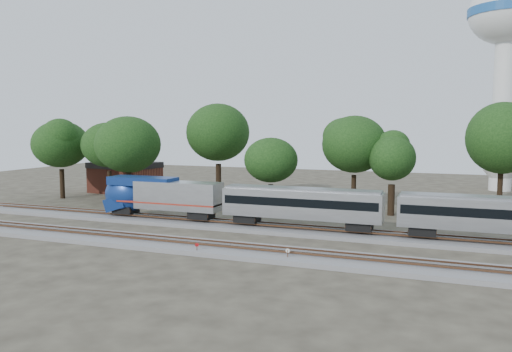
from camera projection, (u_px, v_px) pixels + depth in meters
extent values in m
plane|color=#383328|center=(209.00, 239.00, 48.99)|extent=(160.00, 160.00, 0.00)
cube|color=slate|center=(233.00, 225.00, 54.55)|extent=(160.00, 5.00, 0.40)
cube|color=brown|center=(231.00, 222.00, 53.84)|extent=(160.00, 0.08, 0.15)
cube|color=brown|center=(236.00, 220.00, 55.17)|extent=(160.00, 0.08, 0.15)
cube|color=slate|center=(190.00, 246.00, 45.25)|extent=(160.00, 5.00, 0.40)
cube|color=brown|center=(186.00, 243.00, 44.53)|extent=(160.00, 0.08, 0.15)
cube|color=brown|center=(193.00, 239.00, 45.87)|extent=(160.00, 0.08, 0.15)
cube|color=silver|center=(178.00, 195.00, 56.65)|extent=(10.14, 2.87, 3.16)
ellipsoid|color=navy|center=(125.00, 194.00, 59.24)|extent=(5.17, 2.98, 4.40)
cube|color=navy|center=(143.00, 181.00, 58.16)|extent=(8.13, 2.81, 0.96)
cube|color=black|center=(128.00, 187.00, 58.98)|extent=(0.43, 2.20, 1.25)
cube|color=maroon|center=(170.00, 202.00, 57.14)|extent=(12.44, 2.91, 0.17)
cube|color=black|center=(126.00, 209.00, 59.37)|extent=(2.49, 2.10, 0.86)
cube|color=black|center=(201.00, 215.00, 55.83)|extent=(2.49, 2.10, 0.86)
cube|color=silver|center=(301.00, 204.00, 51.56)|extent=(16.64, 2.87, 2.87)
cube|color=black|center=(301.00, 201.00, 51.53)|extent=(16.07, 2.92, 0.86)
cube|color=gray|center=(301.00, 190.00, 51.41)|extent=(16.26, 2.30, 0.33)
cube|color=black|center=(247.00, 218.00, 53.87)|extent=(2.49, 2.10, 0.86)
cube|color=black|center=(360.00, 226.00, 49.62)|extent=(2.49, 2.10, 0.86)
cube|color=silver|center=(493.00, 215.00, 45.20)|extent=(16.64, 2.87, 2.87)
cube|color=black|center=(493.00, 212.00, 45.17)|extent=(16.07, 2.92, 0.86)
cube|color=gray|center=(494.00, 199.00, 45.05)|extent=(16.26, 2.30, 0.33)
cube|color=black|center=(423.00, 230.00, 47.52)|extent=(2.49, 2.10, 0.86)
cylinder|color=#512D19|center=(197.00, 250.00, 42.88)|extent=(0.06, 0.06, 0.91)
cylinder|color=#B40C13|center=(197.00, 245.00, 42.84)|extent=(0.31, 0.14, 0.32)
cylinder|color=#512D19|center=(288.00, 256.00, 40.63)|extent=(0.07, 0.07, 0.98)
cylinder|color=silver|center=(288.00, 251.00, 40.59)|extent=(0.35, 0.03, 0.35)
cube|color=#512D19|center=(236.00, 256.00, 41.86)|extent=(0.54, 0.38, 0.30)
cylinder|color=silver|center=(503.00, 117.00, 84.41)|extent=(3.60, 3.60, 25.18)
cone|color=silver|center=(500.00, 180.00, 85.49)|extent=(5.76, 5.76, 3.60)
ellipsoid|color=silver|center=(508.00, 12.00, 82.68)|extent=(12.59, 12.59, 10.70)
cylinder|color=#1B5197|center=(508.00, 12.00, 82.68)|extent=(12.73, 12.73, 1.44)
cube|color=brown|center=(125.00, 180.00, 83.15)|extent=(11.14, 8.51, 4.11)
cube|color=black|center=(125.00, 165.00, 82.90)|extent=(11.37, 8.73, 0.92)
cylinder|color=black|center=(62.00, 184.00, 76.26)|extent=(0.70, 0.70, 4.47)
ellipsoid|color=black|center=(61.00, 144.00, 75.65)|extent=(8.43, 8.43, 7.17)
cylinder|color=black|center=(110.00, 186.00, 73.27)|extent=(0.70, 0.70, 4.47)
ellipsoid|color=black|center=(109.00, 145.00, 72.66)|extent=(8.42, 8.42, 7.16)
cylinder|color=black|center=(129.00, 188.00, 70.11)|extent=(0.70, 0.70, 4.57)
ellipsoid|color=black|center=(128.00, 144.00, 69.49)|extent=(8.62, 8.62, 7.32)
cylinder|color=black|center=(219.00, 182.00, 74.15)|extent=(0.70, 0.70, 5.44)
ellipsoid|color=black|center=(218.00, 132.00, 73.41)|extent=(10.26, 10.26, 8.72)
cylinder|color=black|center=(271.00, 198.00, 63.67)|extent=(0.70, 0.70, 3.63)
ellipsoid|color=black|center=(271.00, 160.00, 63.18)|extent=(6.84, 6.84, 5.82)
cylinder|color=black|center=(354.00, 193.00, 65.20)|extent=(0.70, 0.70, 4.68)
ellipsoid|color=black|center=(354.00, 144.00, 64.57)|extent=(8.82, 8.82, 7.50)
cylinder|color=black|center=(391.00, 200.00, 61.69)|extent=(0.70, 0.70, 3.85)
ellipsoid|color=black|center=(392.00, 158.00, 61.17)|extent=(7.26, 7.26, 6.17)
cylinder|color=black|center=(500.00, 192.00, 64.69)|extent=(0.70, 0.70, 5.12)
ellipsoid|color=black|center=(502.00, 138.00, 63.99)|extent=(9.66, 9.66, 8.21)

